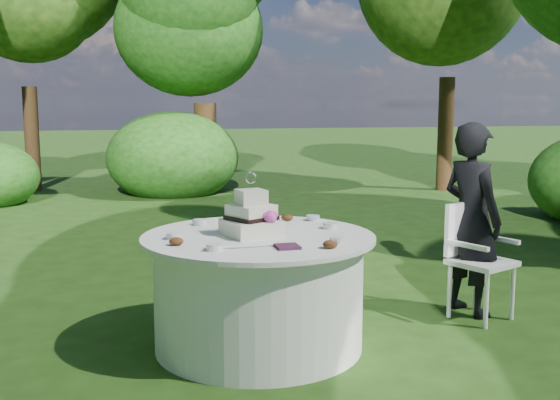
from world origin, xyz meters
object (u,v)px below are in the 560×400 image
at_px(table, 259,290).
at_px(napkins, 287,247).
at_px(chair, 474,251).
at_px(cake, 252,218).
at_px(guest, 471,219).

bearing_deg(table, napkins, -79.95).
relative_size(table, chair, 1.76).
relative_size(napkins, cake, 0.33).
xyz_separation_m(cake, chair, (1.79, 0.18, -0.37)).
bearing_deg(cake, chair, 5.59).
bearing_deg(table, guest, 8.65).
bearing_deg(napkins, table, 100.05).
bearing_deg(chair, napkins, -159.61).
relative_size(guest, table, 0.96).
distance_m(table, cake, 0.50).
distance_m(napkins, table, 0.59).
relative_size(table, cake, 3.62).
xyz_separation_m(guest, chair, (-0.02, -0.09, -0.23)).
xyz_separation_m(napkins, chair, (1.67, 0.62, -0.26)).
distance_m(napkins, chair, 1.80).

